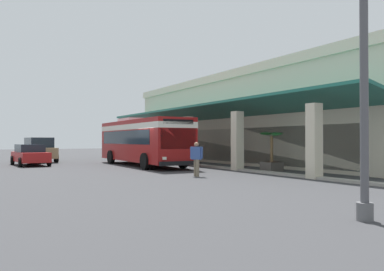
% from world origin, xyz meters
% --- Properties ---
extents(ground, '(120.00, 120.00, 0.00)m').
position_xyz_m(ground, '(0.00, 8.00, 0.00)').
color(ground, '#38383A').
extents(curb_strip, '(34.63, 0.50, 0.12)m').
position_xyz_m(curb_strip, '(-2.71, 3.63, 0.06)').
color(curb_strip, '#9E998E').
rests_on(curb_strip, ground).
extents(plaza_building, '(29.16, 16.96, 6.87)m').
position_xyz_m(plaza_building, '(-2.71, 13.25, 3.44)').
color(plaza_building, beige).
rests_on(plaza_building, ground).
extents(transit_bus, '(11.27, 3.01, 3.34)m').
position_xyz_m(transit_bus, '(-3.73, 0.47, 1.85)').
color(transit_bus, maroon).
rests_on(transit_bus, ground).
extents(parked_sedan_red, '(4.50, 2.20, 1.47)m').
position_xyz_m(parked_sedan_red, '(-7.80, -6.23, 0.75)').
color(parked_sedan_red, maroon).
rests_on(parked_sedan_red, ground).
extents(parked_suv_tan, '(4.86, 2.31, 1.97)m').
position_xyz_m(parked_suv_tan, '(-12.01, -5.00, 1.02)').
color(parked_suv_tan, '#9E845B').
rests_on(parked_suv_tan, ground).
extents(pedestrian, '(0.60, 0.48, 1.67)m').
position_xyz_m(pedestrian, '(5.15, -0.47, 0.94)').
color(pedestrian, '#726651').
rests_on(pedestrian, ground).
extents(potted_palm, '(2.01, 1.91, 2.24)m').
position_xyz_m(potted_palm, '(4.58, 4.86, 0.53)').
color(potted_palm, '#4C4742').
rests_on(potted_palm, ground).
extents(lot_light_pole, '(0.60, 0.60, 8.65)m').
position_xyz_m(lot_light_pole, '(15.84, -2.64, 4.61)').
color(lot_light_pole, '#59595B').
rests_on(lot_light_pole, ground).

